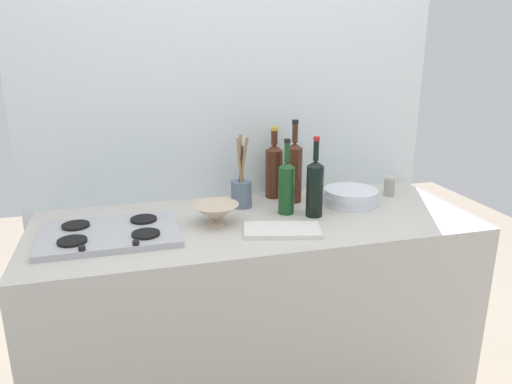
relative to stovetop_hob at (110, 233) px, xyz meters
name	(u,v)px	position (x,y,z in m)	size (l,w,h in m)	color
counter_block	(256,316)	(0.58, 0.03, -0.46)	(1.80, 0.70, 0.90)	beige
backsplash_panel	(234,111)	(0.58, 0.41, 0.38)	(1.90, 0.06, 2.59)	silver
stovetop_hob	(110,233)	(0.00, 0.00, 0.00)	(0.51, 0.35, 0.04)	#B2B2B7
plate_stack	(350,197)	(1.04, 0.11, 0.02)	(0.24, 0.24, 0.07)	white
wine_bottle_leftmost	(294,171)	(0.81, 0.22, 0.13)	(0.07, 0.07, 0.37)	#472314
wine_bottle_mid_left	(315,187)	(0.82, 0.01, 0.11)	(0.07, 0.07, 0.34)	black
wine_bottle_mid_right	(274,169)	(0.74, 0.31, 0.12)	(0.08, 0.08, 0.33)	#472314
wine_bottle_rightmost	(286,186)	(0.72, 0.08, 0.11)	(0.07, 0.07, 0.32)	#19471E
mixing_bowl	(215,213)	(0.41, 0.04, 0.03)	(0.19, 0.19, 0.08)	beige
utensil_crock	(241,191)	(0.56, 0.21, 0.06)	(0.09, 0.09, 0.32)	slate
condiment_jar_front	(389,186)	(1.28, 0.18, 0.03)	(0.05, 0.05, 0.09)	#9E998C
cutting_board	(282,230)	(0.64, -0.13, 0.00)	(0.29, 0.16, 0.02)	silver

